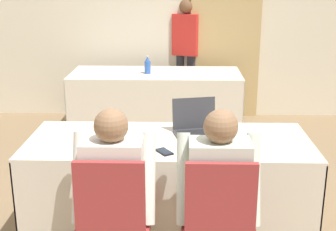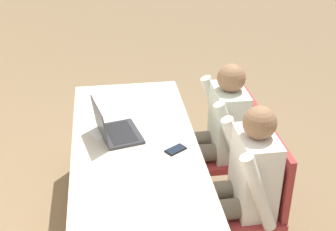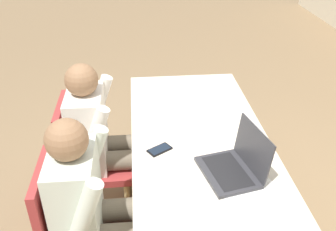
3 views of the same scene
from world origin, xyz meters
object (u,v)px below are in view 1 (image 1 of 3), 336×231
Objects in this scene: chair_near_right at (218,218)px; person_red_shirt at (186,50)px; person_checkered_shirt at (115,185)px; cell_phone at (164,152)px; water_bottle at (148,66)px; chair_near_left at (114,216)px; person_white_shirt at (218,186)px; laptop at (197,128)px.

chair_near_right is 0.58× the size of person_red_shirt.
person_checkered_shirt is 0.75× the size of person_red_shirt.
water_bottle is (-0.29, 2.60, 0.09)m from cell_phone.
cell_phone is 0.60m from chair_near_left.
water_bottle is at bearing -77.99° from person_white_shirt.
laptop reaches higher than cell_phone.
cell_phone is at bearing -74.04° from person_red_shirt.
person_checkered_shirt reaches higher than chair_near_left.
chair_near_left is 3.89m from person_red_shirt.
person_red_shirt reaches higher than chair_near_right.
laptop is 0.90m from chair_near_right.
person_checkered_shirt reaches higher than laptop.
laptop is 0.77m from person_white_shirt.
laptop is 2.27m from water_bottle.
laptop is at bearing -124.95° from person_checkered_shirt.
chair_near_left reaches higher than cell_phone.
chair_near_left is at bearing -134.15° from laptop.
person_checkered_shirt is (-0.29, -0.36, -0.08)m from cell_phone.
laptop is 0.42× the size of chair_near_left.
person_white_shirt is at bearing -79.61° from cell_phone.
laptop reaches higher than water_bottle.
laptop is at bearing -83.01° from chair_near_right.
water_bottle is at bearing -102.22° from person_red_shirt.
person_white_shirt is at bearing -68.54° from person_red_shirt.
person_checkered_shirt is at bearing 0.00° from person_white_shirt.
water_bottle is at bearing -89.96° from chair_near_left.
laptop is 0.92m from person_checkered_shirt.
laptop is 0.33× the size of person_white_shirt.
chair_near_right is 0.78× the size of person_white_shirt.
water_bottle is 0.14× the size of person_red_shirt.
water_bottle is at bearing 63.74° from cell_phone.
chair_near_right is (0.63, -3.06, -0.33)m from water_bottle.
laptop is 0.24× the size of person_red_shirt.
laptop is 2.99m from person_red_shirt.
laptop is 1.04m from chair_near_left.
cell_phone is at bearing -83.62° from water_bottle.
chair_near_right is at bearing 170.56° from person_checkered_shirt.
water_bottle is 3.03m from person_white_shirt.
person_white_shirt is (0.00, 0.10, 0.16)m from chair_near_right.
person_red_shirt reaches higher than person_white_shirt.
person_red_shirt is at bearing -96.97° from chair_near_left.
water_bottle is 0.91m from person_red_shirt.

